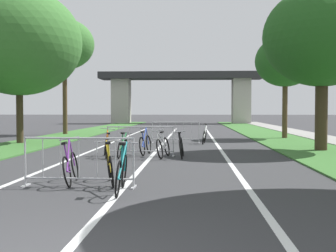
# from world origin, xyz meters

# --- Properties ---
(grass_verge_left) EXTENTS (3.11, 59.14, 0.05)m
(grass_verge_left) POSITION_xyz_m (-6.25, 24.19, 0.03)
(grass_verge_left) COLOR #386B2D
(grass_verge_left) RESTS_ON ground
(grass_verge_right) EXTENTS (3.11, 59.14, 0.05)m
(grass_verge_right) POSITION_xyz_m (6.25, 24.19, 0.03)
(grass_verge_right) COLOR #386B2D
(grass_verge_right) RESTS_ON ground
(sidewalk_path_right) EXTENTS (1.99, 59.14, 0.08)m
(sidewalk_path_right) POSITION_xyz_m (8.79, 24.19, 0.04)
(sidewalk_path_right) COLOR gray
(sidewalk_path_right) RESTS_ON ground
(lane_stripe_center) EXTENTS (0.14, 34.21, 0.01)m
(lane_stripe_center) POSITION_xyz_m (0.00, 17.11, 0.00)
(lane_stripe_center) COLOR silver
(lane_stripe_center) RESTS_ON ground
(lane_stripe_right_lane) EXTENTS (0.14, 34.21, 0.01)m
(lane_stripe_right_lane) POSITION_xyz_m (2.58, 17.11, 0.00)
(lane_stripe_right_lane) COLOR silver
(lane_stripe_right_lane) RESTS_ON ground
(lane_stripe_left_lane) EXTENTS (0.14, 34.21, 0.01)m
(lane_stripe_left_lane) POSITION_xyz_m (-2.58, 17.11, 0.00)
(lane_stripe_left_lane) COLOR silver
(lane_stripe_left_lane) RESTS_ON ground
(overpass_bridge) EXTENTS (19.47, 3.84, 6.15)m
(overpass_bridge) POSITION_xyz_m (0.00, 48.88, 4.29)
(overpass_bridge) COLOR #2D2D30
(overpass_bridge) RESTS_ON ground
(tree_left_pine_near) EXTENTS (5.96, 5.96, 7.38)m
(tree_left_pine_near) POSITION_xyz_m (-6.83, 16.41, 4.85)
(tree_left_pine_near) COLOR #3D2D1E
(tree_left_pine_near) RESTS_ON ground
(tree_left_pine_far) EXTENTS (3.88, 3.88, 7.58)m
(tree_left_pine_far) POSITION_xyz_m (-6.96, 24.32, 5.90)
(tree_left_pine_far) COLOR #4C3823
(tree_left_pine_far) RESTS_ON ground
(tree_right_cypress_far) EXTENTS (4.59, 4.59, 6.44)m
(tree_right_cypress_far) POSITION_xyz_m (6.48, 13.35, 4.47)
(tree_right_cypress_far) COLOR #3D2D1E
(tree_right_cypress_far) RESTS_ON ground
(tree_right_oak_near) EXTENTS (3.38, 3.38, 5.81)m
(tree_right_oak_near) POSITION_xyz_m (6.64, 20.94, 4.35)
(tree_right_oak_near) COLOR #4C3823
(tree_right_oak_near) RESTS_ON ground
(crowd_barrier_nearest) EXTENTS (2.40, 0.51, 1.05)m
(crowd_barrier_nearest) POSITION_xyz_m (-0.95, 4.89, 0.52)
(crowd_barrier_nearest) COLOR #ADADB2
(crowd_barrier_nearest) RESTS_ON ground
(crowd_barrier_second) EXTENTS (2.39, 0.49, 1.05)m
(crowd_barrier_second) POSITION_xyz_m (-0.40, 11.17, 0.52)
(crowd_barrier_second) COLOR #ADADB2
(crowd_barrier_second) RESTS_ON ground
(crowd_barrier_third) EXTENTS (2.40, 0.55, 1.05)m
(crowd_barrier_third) POSITION_xyz_m (0.60, 17.45, 0.52)
(crowd_barrier_third) COLOR #ADADB2
(crowd_barrier_third) RESTS_ON ground
(bicycle_blue_0) EXTENTS (0.48, 1.66, 1.00)m
(bicycle_blue_0) POSITION_xyz_m (-0.27, 11.63, 0.38)
(bicycle_blue_0) COLOR black
(bicycle_blue_0) RESTS_ON ground
(bicycle_teal_1) EXTENTS (0.49, 1.77, 1.01)m
(bicycle_teal_1) POSITION_xyz_m (0.05, 4.32, 0.40)
(bicycle_teal_1) COLOR black
(bicycle_teal_1) RESTS_ON ground
(bicycle_white_2) EXTENTS (0.49, 1.63, 0.98)m
(bicycle_white_2) POSITION_xyz_m (2.02, 16.95, 0.37)
(bicycle_white_2) COLOR black
(bicycle_white_2) RESTS_ON ground
(bicycle_purple_3) EXTENTS (0.56, 1.66, 1.02)m
(bicycle_purple_3) POSITION_xyz_m (-1.24, 5.30, 0.38)
(bicycle_purple_3) COLOR black
(bicycle_purple_3) RESTS_ON ground
(bicycle_silver_4) EXTENTS (0.66, 1.72, 0.99)m
(bicycle_silver_4) POSITION_xyz_m (0.43, 10.67, 0.37)
(bicycle_silver_4) COLOR black
(bicycle_silver_4) RESTS_ON ground
(bicycle_yellow_5) EXTENTS (0.70, 1.72, 0.95)m
(bicycle_yellow_5) POSITION_xyz_m (-0.38, 5.32, 0.38)
(bicycle_yellow_5) COLOR black
(bicycle_yellow_5) RESTS_ON ground
(bicycle_orange_6) EXTENTS (0.58, 1.73, 1.01)m
(bicycle_orange_6) POSITION_xyz_m (-1.53, 10.77, 0.38)
(bicycle_orange_6) COLOR black
(bicycle_orange_6) RESTS_ON ground
(bicycle_black_7) EXTENTS (0.48, 1.69, 0.95)m
(bicycle_black_7) POSITION_xyz_m (1.05, 10.71, 0.38)
(bicycle_black_7) COLOR black
(bicycle_black_7) RESTS_ON ground
(bicycle_green_8) EXTENTS (0.48, 1.62, 0.88)m
(bicycle_green_8) POSITION_xyz_m (-0.95, 10.66, 0.35)
(bicycle_green_8) COLOR black
(bicycle_green_8) RESTS_ON ground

